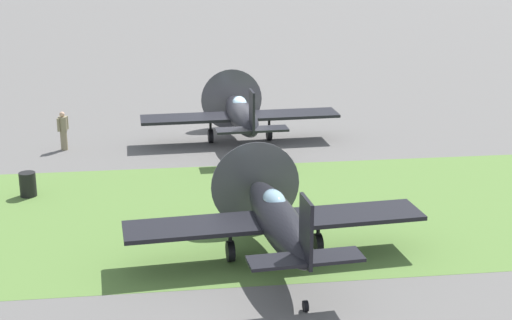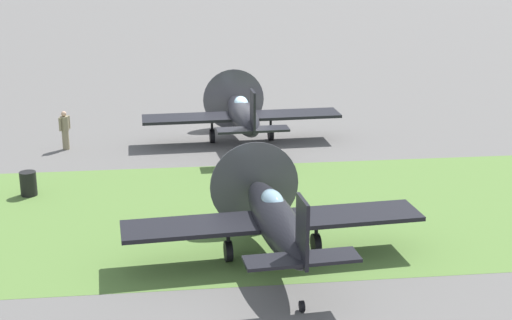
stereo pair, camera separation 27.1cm
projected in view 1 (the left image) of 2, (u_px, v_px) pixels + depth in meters
ground_plane at (238, 140)px, 35.10m from camera, size 160.00×160.00×0.00m
grass_verge at (266, 213)px, 26.21m from camera, size 120.00×11.00×0.01m
airplane_lead at (241, 115)px, 34.14m from camera, size 9.02×7.15×3.22m
airplane_wingman at (277, 219)px, 22.03m from camera, size 8.97×7.10×3.19m
ground_crew_chief at (63, 130)px, 33.28m from camera, size 0.44×0.51×1.73m
fuel_drum at (28, 184)px, 27.70m from camera, size 0.60×0.60×0.90m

